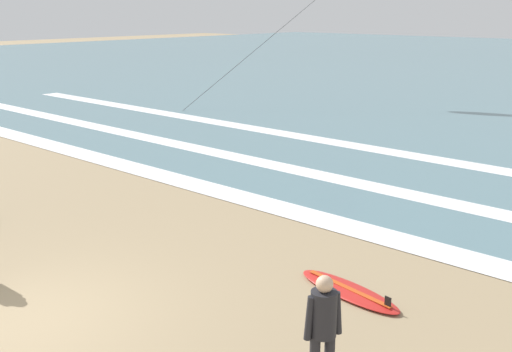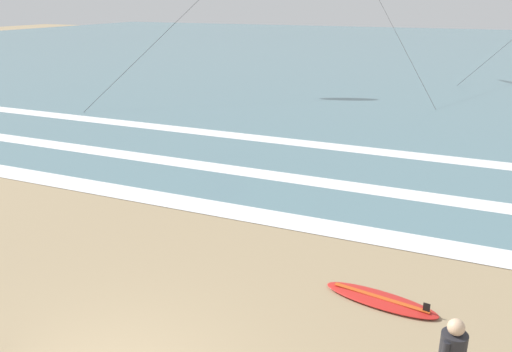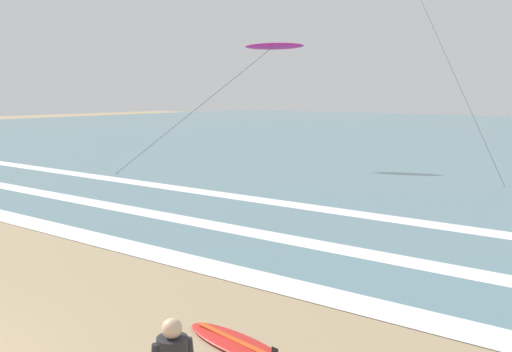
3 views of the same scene
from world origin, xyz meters
The scene contains 5 objects.
wave_foam_shoreline centered at (1.67, 6.79, 0.01)m, with size 39.52×0.92×0.01m, color white.
wave_foam_mid_break centered at (1.23, 9.83, 0.01)m, with size 58.54×0.83×0.01m, color white.
wave_foam_outer_break centered at (-0.46, 13.76, 0.01)m, with size 45.06×0.90×0.01m, color white.
surfboard_right_spare centered at (3.21, 4.10, 0.05)m, with size 2.17×0.91×0.25m.
kite_magenta_high_left centered at (-9.45, 22.61, 6.20)m, with size 5.25×8.72×6.46m.
Camera 3 is at (8.46, -2.27, 3.85)m, focal length 40.11 mm.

